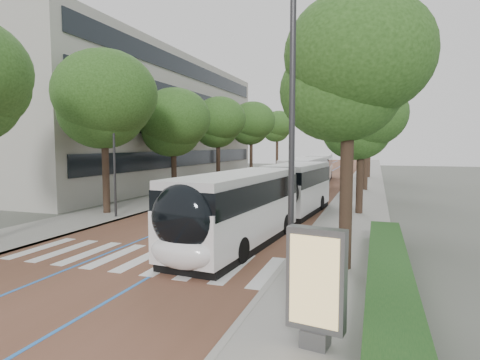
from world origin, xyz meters
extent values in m
plane|color=#51544C|center=(0.00, 0.00, 0.00)|extent=(160.00, 160.00, 0.00)
cube|color=brown|center=(0.00, 40.00, 0.01)|extent=(11.00, 140.00, 0.02)
cube|color=gray|center=(-7.50, 40.00, 0.06)|extent=(4.00, 140.00, 0.12)
cube|color=gray|center=(7.50, 40.00, 0.06)|extent=(4.00, 140.00, 0.12)
cube|color=gray|center=(-5.60, 40.00, 0.06)|extent=(0.20, 140.00, 0.14)
cube|color=gray|center=(5.60, 40.00, 0.06)|extent=(0.20, 140.00, 0.14)
cube|color=silver|center=(-4.80, 1.00, 0.03)|extent=(0.55, 3.60, 0.01)
cube|color=silver|center=(-3.55, 1.00, 0.03)|extent=(0.55, 3.60, 0.01)
cube|color=silver|center=(-2.30, 1.00, 0.03)|extent=(0.55, 3.60, 0.01)
cube|color=silver|center=(-1.05, 1.00, 0.03)|extent=(0.55, 3.60, 0.01)
cube|color=silver|center=(0.20, 1.00, 0.03)|extent=(0.55, 3.60, 0.01)
cube|color=silver|center=(1.45, 1.00, 0.03)|extent=(0.55, 3.60, 0.01)
cube|color=silver|center=(2.70, 1.00, 0.03)|extent=(0.55, 3.60, 0.01)
cube|color=silver|center=(3.95, 1.00, 0.03)|extent=(0.55, 3.60, 0.01)
cube|color=silver|center=(5.20, 1.00, 0.03)|extent=(0.55, 3.60, 0.01)
cube|color=blue|center=(-1.60, 40.00, 0.02)|extent=(0.12, 126.00, 0.01)
cube|color=blue|center=(1.60, 40.00, 0.02)|extent=(0.12, 126.00, 0.01)
cube|color=#9A978F|center=(-19.50, 28.00, 7.00)|extent=(18.00, 40.00, 14.00)
cube|color=black|center=(-10.45, 28.00, 3.00)|extent=(0.12, 38.00, 1.60)
cube|color=black|center=(-10.45, 28.00, 6.20)|extent=(0.12, 38.00, 1.60)
cube|color=black|center=(-10.45, 28.00, 9.40)|extent=(0.12, 38.00, 1.60)
cube|color=black|center=(-10.45, 28.00, 12.40)|extent=(0.12, 38.00, 1.60)
cube|color=#174419|center=(9.10, 0.00, 0.52)|extent=(1.20, 14.00, 0.80)
cylinder|color=#2E2E31|center=(6.80, -3.00, 4.12)|extent=(0.14, 0.14, 8.00)
cylinder|color=#2E2E31|center=(6.80, 22.00, 4.12)|extent=(0.14, 0.14, 8.00)
cube|color=#2E2E31|center=(6.00, 22.00, 8.02)|extent=(1.70, 0.12, 0.12)
cube|color=#2E2E31|center=(5.30, 22.00, 7.94)|extent=(0.50, 0.20, 0.10)
cylinder|color=#2E2E31|center=(-6.10, 8.00, 4.12)|extent=(0.14, 0.14, 8.00)
cylinder|color=black|center=(-7.50, 9.00, 2.46)|extent=(0.44, 0.44, 4.93)
ellipsoid|color=#1F4114|center=(-7.50, 9.00, 6.94)|extent=(6.32, 6.32, 5.37)
cylinder|color=black|center=(-7.50, 18.00, 2.14)|extent=(0.44, 0.44, 4.28)
ellipsoid|color=#1F4114|center=(-7.50, 18.00, 6.02)|extent=(5.86, 5.86, 4.98)
cylinder|color=black|center=(-7.50, 28.00, 2.34)|extent=(0.44, 0.44, 4.67)
ellipsoid|color=#1F4114|center=(-7.50, 28.00, 6.58)|extent=(5.51, 5.51, 4.69)
cylinder|color=black|center=(-7.50, 40.00, 2.51)|extent=(0.44, 0.44, 5.02)
ellipsoid|color=#1F4114|center=(-7.50, 40.00, 7.07)|extent=(5.99, 5.99, 5.10)
cylinder|color=black|center=(-7.50, 55.00, 2.61)|extent=(0.44, 0.44, 5.21)
ellipsoid|color=#1F4114|center=(-7.50, 55.00, 7.34)|extent=(5.30, 5.30, 4.50)
cylinder|color=black|center=(7.70, 2.00, 2.39)|extent=(0.44, 0.44, 4.79)
ellipsoid|color=#1F4114|center=(7.70, 2.00, 6.75)|extent=(4.86, 4.86, 4.13)
cylinder|color=black|center=(7.70, 14.00, 2.04)|extent=(0.44, 0.44, 4.08)
ellipsoid|color=#1F4114|center=(7.70, 14.00, 5.74)|extent=(4.94, 4.94, 4.20)
cylinder|color=black|center=(7.70, 28.00, 2.14)|extent=(0.44, 0.44, 4.28)
ellipsoid|color=#1F4114|center=(7.70, 28.00, 6.03)|extent=(4.93, 4.93, 4.19)
cylinder|color=black|center=(7.70, 44.00, 2.36)|extent=(0.44, 0.44, 4.72)
ellipsoid|color=#1F4114|center=(7.70, 44.00, 6.66)|extent=(4.75, 4.75, 4.04)
cylinder|color=black|center=(3.51, 9.19, 1.77)|extent=(2.37, 1.10, 2.30)
cube|color=white|center=(3.05, 4.08, 1.26)|extent=(3.32, 9.54, 1.82)
cube|color=black|center=(3.05, 4.08, 2.40)|extent=(3.34, 9.36, 0.97)
cube|color=#B9B9BB|center=(3.05, 4.08, 3.04)|extent=(3.25, 9.35, 0.31)
cube|color=black|center=(3.05, 4.08, 0.17)|extent=(3.24, 9.17, 0.35)
cube|color=white|center=(3.89, 13.50, 1.26)|extent=(3.17, 7.93, 1.82)
cube|color=black|center=(3.89, 13.50, 2.40)|extent=(3.20, 7.78, 0.97)
cube|color=#B9B9BB|center=(3.89, 13.50, 3.04)|extent=(3.11, 7.77, 0.31)
cube|color=black|center=(3.89, 13.50, 0.17)|extent=(3.10, 7.62, 0.35)
ellipsoid|color=black|center=(2.65, -0.43, 2.00)|extent=(2.44, 1.30, 2.28)
ellipsoid|color=white|center=(2.65, -0.48, 0.86)|extent=(2.43, 1.20, 1.14)
cylinder|color=black|center=(1.72, 1.91, 0.50)|extent=(0.39, 1.02, 1.00)
cylinder|color=black|center=(3.98, 1.71, 0.50)|extent=(0.39, 1.02, 1.00)
cylinder|color=black|center=(2.91, 15.26, 0.50)|extent=(0.39, 1.02, 1.00)
cylinder|color=black|center=(5.16, 15.06, 0.50)|extent=(0.39, 1.02, 1.00)
cylinder|color=black|center=(2.20, 7.25, 0.50)|extent=(0.39, 1.02, 1.00)
cylinder|color=black|center=(4.45, 7.05, 0.50)|extent=(0.39, 1.02, 1.00)
cube|color=white|center=(2.60, 24.04, 1.26)|extent=(2.58, 12.02, 1.82)
cube|color=black|center=(2.60, 24.04, 2.40)|extent=(2.62, 11.78, 0.97)
cube|color=#B9B9BB|center=(2.60, 24.04, 3.04)|extent=(2.53, 11.78, 0.31)
cube|color=black|center=(2.60, 24.04, 0.17)|extent=(2.53, 11.54, 0.35)
ellipsoid|color=black|center=(2.55, 18.19, 2.00)|extent=(2.36, 1.12, 2.28)
ellipsoid|color=white|center=(2.55, 18.14, 0.86)|extent=(2.36, 1.02, 1.14)
cylinder|color=black|center=(1.44, 20.45, 0.50)|extent=(0.31, 1.00, 1.00)
cylinder|color=black|center=(3.70, 20.44, 0.50)|extent=(0.31, 1.00, 1.00)
cylinder|color=black|center=(1.49, 27.85, 0.50)|extent=(0.31, 1.00, 1.00)
cylinder|color=black|center=(3.75, 27.83, 0.50)|extent=(0.31, 1.00, 1.00)
cube|color=white|center=(2.14, 37.54, 1.26)|extent=(3.27, 12.14, 1.82)
cube|color=black|center=(2.14, 37.54, 2.40)|extent=(3.29, 11.90, 0.97)
cube|color=#B9B9BB|center=(2.14, 37.54, 3.04)|extent=(3.20, 11.89, 0.31)
cube|color=black|center=(2.14, 37.54, 0.17)|extent=(3.19, 11.65, 0.35)
ellipsoid|color=black|center=(2.52, 31.71, 2.00)|extent=(2.42, 1.25, 2.28)
ellipsoid|color=white|center=(2.52, 31.66, 0.86)|extent=(2.41, 1.15, 1.14)
cylinder|color=black|center=(1.24, 33.88, 0.50)|extent=(0.36, 1.02, 1.00)
cylinder|color=black|center=(3.50, 34.02, 0.50)|extent=(0.36, 1.02, 1.00)
cylinder|color=black|center=(0.76, 41.26, 0.50)|extent=(0.36, 1.02, 1.00)
cylinder|color=black|center=(3.02, 41.41, 0.50)|extent=(0.36, 1.02, 1.00)
cube|color=#59595B|center=(7.53, -3.85, 0.31)|extent=(0.64, 0.56, 0.38)
cube|color=#59595B|center=(7.53, -3.85, 1.59)|extent=(1.27, 0.53, 2.19)
cube|color=tan|center=(7.50, -4.03, 1.59)|extent=(1.03, 0.19, 1.90)
camera|label=1|loc=(8.65, -12.13, 4.40)|focal=30.00mm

